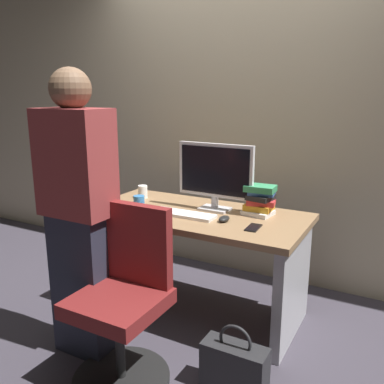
% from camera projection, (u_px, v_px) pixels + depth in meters
% --- Properties ---
extents(ground_plane, '(9.00, 9.00, 0.00)m').
position_uv_depth(ground_plane, '(195.00, 309.00, 2.92)').
color(ground_plane, '#3D3842').
extents(wall_back, '(6.40, 0.10, 3.00)m').
position_uv_depth(wall_back, '(244.00, 93.00, 3.26)').
color(wall_back, tan).
rests_on(wall_back, ground).
extents(desk, '(1.48, 0.72, 0.73)m').
position_uv_depth(desk, '(195.00, 243.00, 2.80)').
color(desk, '#93704C').
rests_on(desk, ground).
extents(office_chair, '(0.52, 0.52, 0.94)m').
position_uv_depth(office_chair, '(125.00, 304.00, 2.15)').
color(office_chair, black).
rests_on(office_chair, ground).
extents(person_at_desk, '(0.40, 0.24, 1.64)m').
position_uv_depth(person_at_desk, '(79.00, 216.00, 2.28)').
color(person_at_desk, '#262838').
rests_on(person_at_desk, ground).
extents(monitor, '(0.54, 0.14, 0.46)m').
position_uv_depth(monitor, '(215.00, 173.00, 2.73)').
color(monitor, silver).
rests_on(monitor, desk).
extents(keyboard, '(0.43, 0.14, 0.02)m').
position_uv_depth(keyboard, '(183.00, 214.00, 2.67)').
color(keyboard, white).
rests_on(keyboard, desk).
extents(mouse, '(0.06, 0.10, 0.03)m').
position_uv_depth(mouse, '(224.00, 219.00, 2.55)').
color(mouse, black).
rests_on(mouse, desk).
extents(cup_near_keyboard, '(0.08, 0.08, 0.09)m').
position_uv_depth(cup_near_keyboard, '(139.00, 202.00, 2.84)').
color(cup_near_keyboard, '#3372B2').
rests_on(cup_near_keyboard, desk).
extents(cup_by_monitor, '(0.07, 0.07, 0.10)m').
position_uv_depth(cup_by_monitor, '(143.00, 192.00, 3.10)').
color(cup_by_monitor, white).
rests_on(cup_by_monitor, desk).
extents(book_stack, '(0.21, 0.18, 0.20)m').
position_uv_depth(book_stack, '(260.00, 200.00, 2.67)').
color(book_stack, white).
rests_on(book_stack, desk).
extents(cell_phone, '(0.08, 0.15, 0.01)m').
position_uv_depth(cell_phone, '(253.00, 228.00, 2.42)').
color(cell_phone, black).
rests_on(cell_phone, desk).
extents(handbag, '(0.34, 0.14, 0.38)m').
position_uv_depth(handbag, '(234.00, 367.00, 2.10)').
color(handbag, '#262628').
rests_on(handbag, ground).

